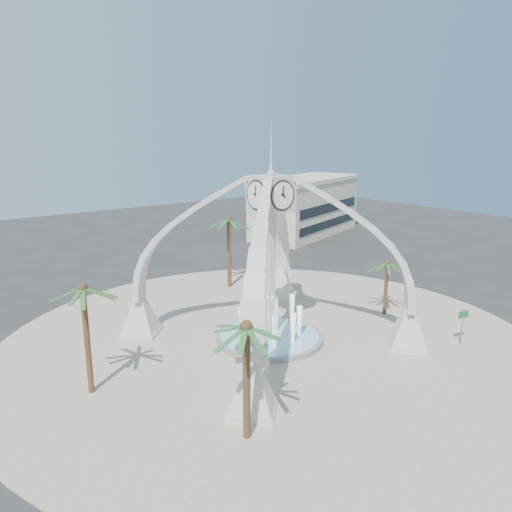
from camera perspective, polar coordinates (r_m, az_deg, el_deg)
ground at (r=38.03m, az=1.57°, el=-9.63°), size 140.00×140.00×0.00m
plaza at (r=38.02m, az=1.57°, el=-9.59°), size 40.00×40.00×0.06m
clock_tower at (r=35.93m, az=1.64°, el=-0.10°), size 17.94×17.94×16.30m
fountain at (r=37.92m, az=1.57°, el=-9.23°), size 8.00×8.00×3.62m
building_ne at (r=76.51m, az=5.70°, el=5.72°), size 21.87×14.17×8.60m
palm_east at (r=43.21m, az=14.80°, el=-0.77°), size 4.27×4.27×5.25m
palm_west at (r=30.16m, az=-19.20°, el=-3.65°), size 4.90×4.90×7.33m
palm_north at (r=49.03m, az=-3.14°, el=4.15°), size 5.52×5.52×7.80m
palm_south at (r=24.37m, az=-1.11°, el=-8.28°), size 4.99×4.99×6.86m
street_sign at (r=39.50m, az=22.58°, el=-6.66°), size 1.02×0.27×2.85m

